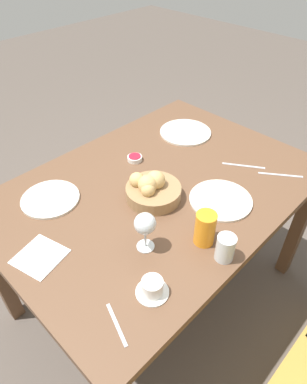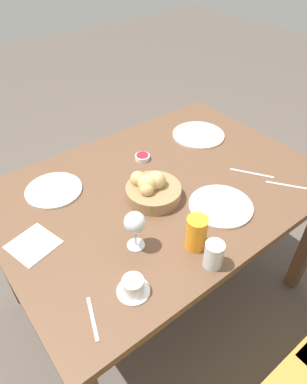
{
  "view_description": "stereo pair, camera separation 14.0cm",
  "coord_description": "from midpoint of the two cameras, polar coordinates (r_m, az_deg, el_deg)",
  "views": [
    {
      "loc": [
        0.83,
        0.78,
        1.71
      ],
      "look_at": [
        0.07,
        0.04,
        0.81
      ],
      "focal_mm": 32.0,
      "sensor_mm": 36.0,
      "label": 1
    },
    {
      "loc": [
        0.73,
        0.88,
        1.71
      ],
      "look_at": [
        0.07,
        0.04,
        0.81
      ],
      "focal_mm": 32.0,
      "sensor_mm": 36.0,
      "label": 2
    }
  ],
  "objects": [
    {
      "name": "coffee_cup",
      "position": [
        1.1,
        -3.99,
        -15.84
      ],
      "size": [
        0.11,
        0.11,
        0.06
      ],
      "color": "white",
      "rests_on": "dining_table"
    },
    {
      "name": "plate_far_center",
      "position": [
        1.41,
        8.37,
        -1.43
      ],
      "size": [
        0.26,
        0.26,
        0.01
      ],
      "color": "silver",
      "rests_on": "dining_table"
    },
    {
      "name": "ground_plane",
      "position": [
        2.06,
        -1.41,
        -15.95
      ],
      "size": [
        10.0,
        10.0,
        0.0
      ],
      "primitive_type": "plane",
      "color": "#564C44"
    },
    {
      "name": "fork_silver",
      "position": [
        1.61,
        18.11,
        2.63
      ],
      "size": [
        0.12,
        0.16,
        0.0
      ],
      "color": "#B7B7BC",
      "rests_on": "dining_table"
    },
    {
      "name": "knife_silver",
      "position": [
        1.62,
        12.42,
        4.2
      ],
      "size": [
        0.11,
        0.17,
        0.0
      ],
      "color": "#B7B7BC",
      "rests_on": "dining_table"
    },
    {
      "name": "wine_glass",
      "position": [
        1.15,
        -4.91,
        -5.63
      ],
      "size": [
        0.08,
        0.08,
        0.16
      ],
      "color": "silver",
      "rests_on": "dining_table"
    },
    {
      "name": "water_tumbler",
      "position": [
        1.17,
        8.53,
        -9.37
      ],
      "size": [
        0.07,
        0.07,
        0.1
      ],
      "color": "silver",
      "rests_on": "dining_table"
    },
    {
      "name": "plate_near_right",
      "position": [
        1.48,
        -19.42,
        -1.19
      ],
      "size": [
        0.24,
        0.24,
        0.01
      ],
      "color": "silver",
      "rests_on": "dining_table"
    },
    {
      "name": "jam_bowl_berry",
      "position": [
        1.62,
        -5.61,
        5.55
      ],
      "size": [
        0.07,
        0.07,
        0.03
      ],
      "color": "white",
      "rests_on": "dining_table"
    },
    {
      "name": "juice_glass",
      "position": [
        1.2,
        5.3,
        -6.23
      ],
      "size": [
        0.07,
        0.07,
        0.13
      ],
      "color": "orange",
      "rests_on": "dining_table"
    },
    {
      "name": "dining_table",
      "position": [
        1.54,
        -1.81,
        -1.78
      ],
      "size": [
        1.39,
        0.99,
        0.78
      ],
      "color": "brown",
      "rests_on": "ground_plane"
    },
    {
      "name": "plate_near_left",
      "position": [
        1.83,
        3.15,
        9.85
      ],
      "size": [
        0.27,
        0.27,
        0.01
      ],
      "color": "silver",
      "rests_on": "dining_table"
    },
    {
      "name": "bread_basket",
      "position": [
        1.39,
        -3.15,
        0.33
      ],
      "size": [
        0.23,
        0.23,
        0.12
      ],
      "color": "#99754C",
      "rests_on": "dining_table"
    },
    {
      "name": "spoon_coffee",
      "position": [
        1.08,
        -10.14,
        -21.12
      ],
      "size": [
        0.06,
        0.14,
        0.0
      ],
      "color": "#B7B7BC",
      "rests_on": "dining_table"
    },
    {
      "name": "napkin",
      "position": [
        1.28,
        -21.45,
        -10.14
      ],
      "size": [
        0.18,
        0.18,
        0.0
      ],
      "color": "white",
      "rests_on": "dining_table"
    }
  ]
}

